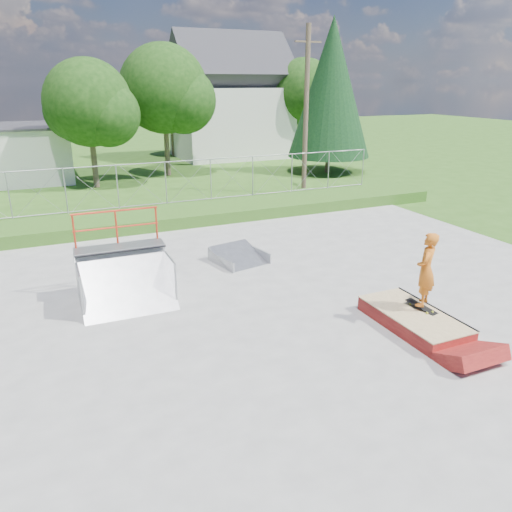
{
  "coord_description": "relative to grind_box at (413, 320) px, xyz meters",
  "views": [
    {
      "loc": [
        -4.99,
        -10.1,
        5.47
      ],
      "look_at": [
        0.05,
        1.25,
        1.1
      ],
      "focal_mm": 35.0,
      "sensor_mm": 36.0,
      "label": 1
    }
  ],
  "objects": [
    {
      "name": "utility_pole",
      "position": [
        4.88,
        14.02,
        3.8
      ],
      "size": [
        0.24,
        0.24,
        8.0
      ],
      "primitive_type": "cylinder",
      "color": "#503D32",
      "rests_on": "ground"
    },
    {
      "name": "flat_bank_ramp",
      "position": [
        -2.03,
        5.75,
        0.02
      ],
      "size": [
        1.73,
        1.8,
        0.44
      ],
      "primitive_type": null,
      "rotation": [
        0.0,
        0.0,
        0.21
      ],
      "color": "gray",
      "rests_on": "concrete_pad"
    },
    {
      "name": "grass_berm",
      "position": [
        -2.62,
        11.52,
        0.05
      ],
      "size": [
        24.0,
        3.0,
        0.5
      ],
      "primitive_type": "cube",
      "color": "#305819",
      "rests_on": "ground"
    },
    {
      "name": "concrete_pad",
      "position": [
        -2.62,
        2.02,
        -0.18
      ],
      "size": [
        20.0,
        16.0,
        0.04
      ],
      "primitive_type": "cube",
      "color": "gray",
      "rests_on": "ground"
    },
    {
      "name": "ground",
      "position": [
        -2.62,
        2.02,
        -0.2
      ],
      "size": [
        120.0,
        120.0,
        0.0
      ],
      "primitive_type": "plane",
      "color": "#305819",
      "rests_on": "ground"
    },
    {
      "name": "grind_box",
      "position": [
        0.0,
        0.0,
        0.0
      ],
      "size": [
        1.29,
        2.65,
        0.39
      ],
      "rotation": [
        0.0,
        0.0,
        -0.0
      ],
      "color": "maroon",
      "rests_on": "concrete_pad"
    },
    {
      "name": "tree_back_mid",
      "position": [
        2.6,
        29.88,
        3.43
      ],
      "size": [
        4.08,
        3.84,
        5.7
      ],
      "color": "#503D32",
      "rests_on": "ground"
    },
    {
      "name": "skater",
      "position": [
        0.29,
        0.1,
        1.11
      ],
      "size": [
        0.76,
        0.72,
        1.75
      ],
      "primitive_type": "imported",
      "rotation": [
        0.0,
        0.0,
        3.79
      ],
      "color": "orange",
      "rests_on": "grind_box"
    },
    {
      "name": "tree_left_near",
      "position": [
        -4.37,
        19.86,
        4.04
      ],
      "size": [
        4.76,
        4.48,
        6.65
      ],
      "color": "#503D32",
      "rests_on": "ground"
    },
    {
      "name": "gable_house",
      "position": [
        6.38,
        28.02,
        3.64
      ],
      "size": [
        8.4,
        6.08,
        8.94
      ],
      "color": "silver",
      "rests_on": "ground"
    },
    {
      "name": "chain_link_fence",
      "position": [
        -2.62,
        12.52,
        1.2
      ],
      "size": [
        20.0,
        0.06,
        1.8
      ],
      "primitive_type": null,
      "color": "#96999F",
      "rests_on": "grass_berm"
    },
    {
      "name": "skateboard",
      "position": [
        0.29,
        0.1,
        0.24
      ],
      "size": [
        0.38,
        0.82,
        0.13
      ],
      "primitive_type": "cube",
      "rotation": [
        0.14,
        0.0,
        0.21
      ],
      "color": "black",
      "rests_on": "grind_box"
    },
    {
      "name": "conifer_tree",
      "position": [
        9.38,
        19.02,
        4.85
      ],
      "size": [
        5.04,
        5.04,
        9.1
      ],
      "color": "#503D32",
      "rests_on": "ground"
    },
    {
      "name": "quarter_pipe",
      "position": [
        -5.86,
        4.02,
        0.95
      ],
      "size": [
        2.33,
        1.98,
        2.29
      ],
      "primitive_type": null,
      "rotation": [
        0.0,
        0.0,
        -0.02
      ],
      "color": "gray",
      "rests_on": "concrete_pad"
    },
    {
      "name": "tree_right_far",
      "position": [
        11.65,
        25.85,
        4.34
      ],
      "size": [
        5.1,
        4.8,
        7.12
      ],
      "color": "#503D32",
      "rests_on": "ground"
    },
    {
      "name": "tree_center",
      "position": [
        0.17,
        21.83,
        4.65
      ],
      "size": [
        5.44,
        5.12,
        7.6
      ],
      "color": "#503D32",
      "rests_on": "ground"
    }
  ]
}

